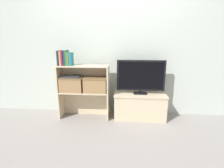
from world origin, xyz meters
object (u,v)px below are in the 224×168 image
at_px(tv_stand, 140,105).
at_px(book_tan, 61,58).
at_px(storage_basket_right, 95,84).
at_px(tv, 141,76).
at_px(book_teal, 71,59).
at_px(book_charcoal, 59,58).
at_px(laptop, 71,76).
at_px(storage_basket_left, 72,84).
at_px(book_forest, 67,58).
at_px(book_navy, 65,58).
at_px(book_olive, 69,59).
at_px(book_maroon, 63,58).

distance_m(tv_stand, book_tan, 1.51).
bearing_deg(storage_basket_right, tv, 5.52).
xyz_separation_m(tv_stand, book_teal, (-1.12, -0.09, 0.79)).
xyz_separation_m(book_tan, storage_basket_right, (0.54, 0.02, -0.42)).
height_order(book_charcoal, laptop, book_charcoal).
bearing_deg(storage_basket_left, tv_stand, 3.68).
relative_size(tv, book_forest, 3.22).
bearing_deg(tv_stand, storage_basket_left, -176.32).
bearing_deg(book_navy, tv_stand, 4.45).
relative_size(book_forest, laptop, 0.79).
bearing_deg(book_olive, storage_basket_left, 48.45).
bearing_deg(storage_basket_right, tv_stand, 5.65).
xyz_separation_m(book_teal, storage_basket_right, (0.38, 0.02, -0.41)).
bearing_deg(book_forest, book_tan, 180.00).
relative_size(book_charcoal, book_tan, 1.05).
bearing_deg(laptop, book_maroon, -168.80).
distance_m(tv, book_charcoal, 1.35).
bearing_deg(book_forest, book_olive, 0.00).
bearing_deg(book_maroon, book_olive, 0.00).
bearing_deg(laptop, tv_stand, 3.68).
bearing_deg(tv_stand, book_navy, -175.55).
xyz_separation_m(book_charcoal, book_maroon, (0.07, 0.00, 0.00)).
bearing_deg(book_charcoal, book_teal, 0.00).
relative_size(book_maroon, storage_basket_left, 0.64).
bearing_deg(storage_basket_left, book_navy, -165.18).
bearing_deg(book_maroon, book_forest, 0.00).
xyz_separation_m(book_maroon, storage_basket_left, (0.11, 0.02, -0.43)).
bearing_deg(tv, book_navy, -175.63).
xyz_separation_m(book_maroon, book_olive, (0.09, 0.00, -0.01)).
bearing_deg(tv, book_charcoal, -175.94).
distance_m(book_tan, book_navy, 0.06).
relative_size(tv_stand, book_charcoal, 3.68).
height_order(book_charcoal, book_maroon, book_maroon).
bearing_deg(laptop, book_teal, -47.95).
bearing_deg(storage_basket_right, laptop, 180.00).
bearing_deg(laptop, tv, 3.60).
distance_m(tv_stand, book_teal, 1.37).
relative_size(tv, storage_basket_right, 2.08).
xyz_separation_m(book_navy, storage_basket_left, (0.08, 0.02, -0.43)).
bearing_deg(book_tan, book_teal, 0.00).
bearing_deg(book_navy, book_olive, 0.00).
height_order(storage_basket_right, laptop, laptop).
bearing_deg(storage_basket_right, book_forest, -177.24).
relative_size(book_tan, storage_basket_right, 0.60).
xyz_separation_m(book_navy, storage_basket_right, (0.48, 0.02, -0.43)).
bearing_deg(book_olive, laptop, 48.45).
distance_m(tv_stand, book_charcoal, 1.55).
relative_size(book_navy, laptop, 0.78).
height_order(tv, laptop, tv).
xyz_separation_m(book_forest, storage_basket_right, (0.45, 0.02, -0.43)).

